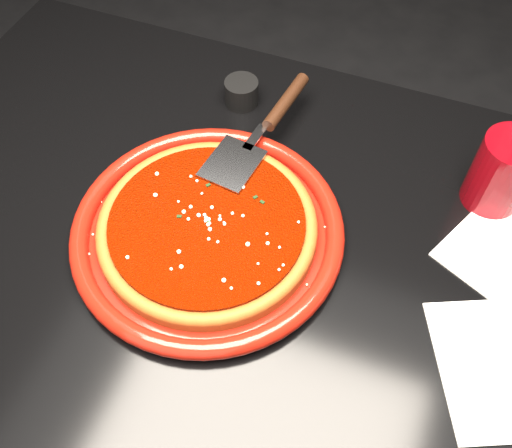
{
  "coord_description": "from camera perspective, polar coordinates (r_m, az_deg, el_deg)",
  "views": [
    {
      "loc": [
        0.16,
        -0.39,
        1.42
      ],
      "look_at": [
        -0.0,
        0.03,
        0.77
      ],
      "focal_mm": 40.0,
      "sensor_mm": 36.0,
      "label": 1
    }
  ],
  "objects": [
    {
      "name": "floor",
      "position": [
        1.48,
        -0.33,
        -18.37
      ],
      "size": [
        4.0,
        4.0,
        0.01
      ],
      "primitive_type": "cube",
      "color": "black",
      "rests_on": "ground"
    },
    {
      "name": "table",
      "position": [
        1.12,
        -0.43,
        -12.83
      ],
      "size": [
        1.2,
        0.8,
        0.75
      ],
      "primitive_type": "cube",
      "color": "black",
      "rests_on": "floor"
    },
    {
      "name": "plate",
      "position": [
        0.79,
        -4.84,
        -0.62
      ],
      "size": [
        0.44,
        0.44,
        0.03
      ],
      "primitive_type": "cylinder",
      "rotation": [
        0.0,
        0.0,
        -0.18
      ],
      "color": "maroon",
      "rests_on": "table"
    },
    {
      "name": "pizza_crust",
      "position": [
        0.79,
        -4.86,
        -0.44
      ],
      "size": [
        0.35,
        0.35,
        0.02
      ],
      "primitive_type": "cylinder",
      "rotation": [
        0.0,
        0.0,
        -0.18
      ],
      "color": "brown",
      "rests_on": "plate"
    },
    {
      "name": "pizza_crust_rim",
      "position": [
        0.78,
        -4.9,
        -0.13
      ],
      "size": [
        0.35,
        0.35,
        0.02
      ],
      "primitive_type": "torus",
      "rotation": [
        0.0,
        0.0,
        -0.18
      ],
      "color": "brown",
      "rests_on": "plate"
    },
    {
      "name": "pizza_sauce",
      "position": [
        0.78,
        -4.93,
        0.1
      ],
      "size": [
        0.31,
        0.31,
        0.01
      ],
      "primitive_type": "cylinder",
      "rotation": [
        0.0,
        0.0,
        -0.18
      ],
      "color": "#6D0F00",
      "rests_on": "plate"
    },
    {
      "name": "parmesan_dusting",
      "position": [
        0.77,
        -4.97,
        0.43
      ],
      "size": [
        0.26,
        0.26,
        0.01
      ],
      "primitive_type": null,
      "color": "beige",
      "rests_on": "plate"
    },
    {
      "name": "basil_flecks",
      "position": [
        0.77,
        -4.96,
        0.38
      ],
      "size": [
        0.24,
        0.24,
        0.0
      ],
      "primitive_type": null,
      "color": "black",
      "rests_on": "plate"
    },
    {
      "name": "pizza_server",
      "position": [
        0.87,
        0.64,
        9.45
      ],
      "size": [
        0.12,
        0.31,
        0.02
      ],
      "primitive_type": null,
      "rotation": [
        0.0,
        0.0,
        -0.12
      ],
      "color": "#ABAEB3",
      "rests_on": "plate"
    },
    {
      "name": "cup",
      "position": [
        0.86,
        23.37,
        4.74
      ],
      "size": [
        0.1,
        0.1,
        0.12
      ],
      "primitive_type": "cylinder",
      "rotation": [
        0.0,
        0.0,
        -0.3
      ],
      "color": "maroon",
      "rests_on": "table"
    },
    {
      "name": "napkin_a",
      "position": [
        0.78,
        24.24,
        -12.85
      ],
      "size": [
        0.24,
        0.24,
        0.0
      ],
      "primitive_type": "cube",
      "rotation": [
        0.0,
        0.0,
        0.43
      ],
      "color": "silver",
      "rests_on": "table"
    },
    {
      "name": "napkin_b",
      "position": [
        0.86,
        23.96,
        -2.7
      ],
      "size": [
        0.2,
        0.21,
        0.0
      ],
      "primitive_type": "cube",
      "rotation": [
        0.0,
        0.0,
        -0.44
      ],
      "color": "silver",
      "rests_on": "table"
    },
    {
      "name": "ramekin",
      "position": [
        0.96,
        -1.46,
        13.03
      ],
      "size": [
        0.06,
        0.06,
        0.04
      ],
      "primitive_type": "cylinder",
      "rotation": [
        0.0,
        0.0,
        0.08
      ],
      "color": "black",
      "rests_on": "table"
    }
  ]
}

